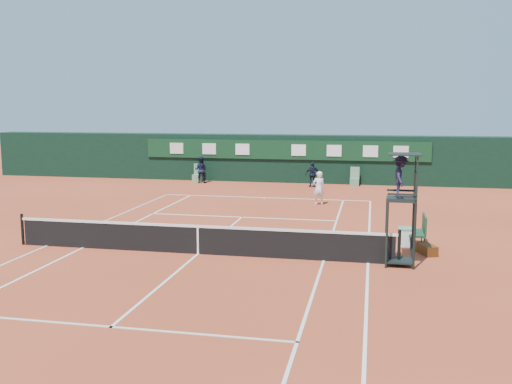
% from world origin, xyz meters
% --- Properties ---
extents(ground, '(90.00, 90.00, 0.00)m').
position_xyz_m(ground, '(0.00, 0.00, 0.00)').
color(ground, '#B64A2B').
rests_on(ground, ground).
extents(court_lines, '(11.05, 23.85, 0.01)m').
position_xyz_m(court_lines, '(0.00, 0.00, 0.01)').
color(court_lines, white).
rests_on(court_lines, ground).
extents(tennis_net, '(12.90, 0.10, 1.10)m').
position_xyz_m(tennis_net, '(0.00, 0.00, 0.51)').
color(tennis_net, black).
rests_on(tennis_net, ground).
extents(back_wall, '(40.00, 1.65, 3.00)m').
position_xyz_m(back_wall, '(0.00, 18.74, 1.51)').
color(back_wall, black).
rests_on(back_wall, ground).
extents(linesman_chair_left, '(0.55, 0.50, 1.15)m').
position_xyz_m(linesman_chair_left, '(-5.50, 17.48, 0.32)').
color(linesman_chair_left, '#5D8F6D').
rests_on(linesman_chair_left, ground).
extents(linesman_chair_right, '(0.55, 0.50, 1.15)m').
position_xyz_m(linesman_chair_right, '(4.50, 17.48, 0.32)').
color(linesman_chair_right, '#538061').
rests_on(linesman_chair_right, ground).
extents(umpire_chair, '(0.96, 0.95, 3.42)m').
position_xyz_m(umpire_chair, '(6.40, -0.04, 2.46)').
color(umpire_chair, black).
rests_on(umpire_chair, ground).
extents(player_bench, '(0.56, 1.20, 1.10)m').
position_xyz_m(player_bench, '(7.21, 2.60, 0.60)').
color(player_bench, '#183E25').
rests_on(player_bench, ground).
extents(tennis_bag, '(0.69, 0.95, 0.33)m').
position_xyz_m(tennis_bag, '(7.36, 1.50, 0.16)').
color(tennis_bag, black).
rests_on(tennis_bag, ground).
extents(cooler, '(0.57, 0.57, 0.65)m').
position_xyz_m(cooler, '(6.76, 2.48, 0.33)').
color(cooler, white).
rests_on(cooler, ground).
extents(tennis_ball, '(0.06, 0.06, 0.06)m').
position_xyz_m(tennis_ball, '(1.94, 9.68, 0.03)').
color(tennis_ball, '#B8D030').
rests_on(tennis_ball, ground).
extents(player, '(0.71, 0.59, 1.66)m').
position_xyz_m(player, '(2.98, 10.33, 0.83)').
color(player, white).
rests_on(player, ground).
extents(ball_kid_left, '(0.82, 0.65, 1.66)m').
position_xyz_m(ball_kid_left, '(-5.10, 16.97, 0.83)').
color(ball_kid_left, black).
rests_on(ball_kid_left, ground).
extents(ball_kid_right, '(0.97, 0.65, 1.53)m').
position_xyz_m(ball_kid_right, '(2.04, 16.44, 0.77)').
color(ball_kid_right, black).
rests_on(ball_kid_right, ground).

